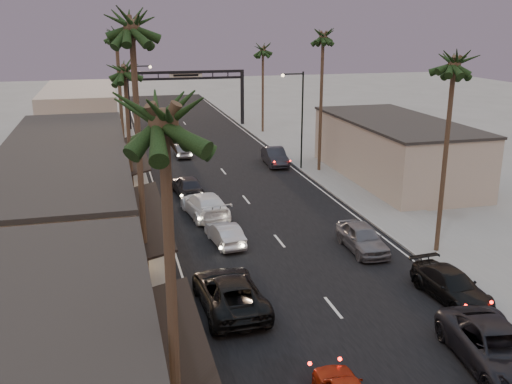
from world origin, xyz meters
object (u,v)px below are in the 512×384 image
palm_far (115,36)px  palm_ra (455,56)px  palm_la (162,103)px  palm_rc (263,46)px  oncoming_pickup (229,292)px  palm_lc (124,65)px  curbside_near (498,349)px  oncoming_silver (225,234)px  palm_rb (323,32)px  streetlight_left (136,100)px  arch (186,84)px  streetlight_right (299,113)px  palm_lb (131,18)px  curbside_black (451,285)px  palm_ld (116,31)px

palm_far → palm_ra: bearing=-72.6°
palm_far → palm_la: bearing=-90.2°
palm_rc → oncoming_pickup: palm_rc is taller
palm_lc → curbside_near: bearing=-60.8°
curbside_near → palm_la: bearing=-156.8°
oncoming_silver → palm_la: bearing=67.8°
palm_la → palm_rb: size_ratio=0.93×
palm_rc → curbside_near: (-4.21, -51.28, -9.61)m
palm_ra → oncoming_silver: (-12.02, 4.37, -10.76)m
palm_la → oncoming_silver: (5.18, 19.37, -10.76)m
palm_lc → curbside_near: (12.99, -23.28, -9.61)m
oncoming_silver → curbside_near: size_ratio=0.67×
palm_la → oncoming_pickup: 15.86m
palm_ra → oncoming_silver: palm_ra is taller
streetlight_left → oncoming_pickup: streetlight_left is taller
arch → oncoming_pickup: size_ratio=2.47×
palm_ra → oncoming_pickup: palm_ra is taller
palm_lc → oncoming_silver: size_ratio=2.95×
streetlight_right → palm_ra: 21.94m
streetlight_right → palm_la: palm_la is taller
streetlight_left → palm_lb: (-1.68, -36.00, 8.06)m
palm_rb → oncoming_silver: palm_rb is taller
palm_lb → oncoming_pickup: size_ratio=2.47×
palm_far → curbside_black: 62.20m
palm_la → palm_lc: 27.02m
streetlight_right → palm_la: bearing=-113.3°
streetlight_right → curbside_near: size_ratio=1.45×
palm_lc → palm_rb: 19.07m
streetlight_right → palm_rb: (1.68, -1.00, 7.09)m
arch → curbside_black: size_ratio=3.01×
arch → oncoming_silver: 42.05m
palm_la → palm_lc: palm_la is taller
palm_lc → oncoming_pickup: size_ratio=1.98×
palm_ra → oncoming_pickup: bearing=-164.2°
streetlight_left → palm_la: bearing=-92.0°
streetlight_left → palm_lc: palm_lc is taller
palm_la → palm_rc: palm_la is taller
streetlight_right → palm_ra: (1.68, -21.00, 6.11)m
arch → palm_ld: 18.61m
palm_la → palm_rc: size_ratio=1.08×
palm_ra → palm_rb: palm_rb is taller
palm_ra → palm_lb: bearing=-173.4°
palm_ra → oncoming_pickup: size_ratio=2.14×
palm_lc → palm_lb: bearing=-90.0°
streetlight_left → palm_la: (-1.68, -49.00, 6.11)m
streetlight_right → oncoming_pickup: size_ratio=1.46×
palm_lc → oncoming_pickup: (3.76, -15.80, -9.61)m
oncoming_silver → palm_rc: bearing=-115.8°
palm_far → oncoming_silver: size_ratio=3.19×
palm_lc → palm_ld: palm_ld is taller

